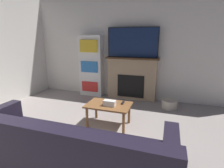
{
  "coord_description": "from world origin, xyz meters",
  "views": [
    {
      "loc": [
        1.17,
        -0.83,
        1.62
      ],
      "look_at": [
        0.11,
        2.36,
        0.73
      ],
      "focal_mm": 28.0,
      "sensor_mm": 36.0,
      "label": 1
    }
  ],
  "objects_px": {
    "storage_basket": "(169,104)",
    "couch": "(62,158)",
    "bookshelf": "(91,66)",
    "fireplace": "(132,78)",
    "tv": "(132,43)",
    "coffee_table": "(109,107)"
  },
  "relations": [
    {
      "from": "tv",
      "to": "coffee_table",
      "type": "height_order",
      "value": "tv"
    },
    {
      "from": "bookshelf",
      "to": "coffee_table",
      "type": "bearing_deg",
      "value": -55.84
    },
    {
      "from": "fireplace",
      "to": "coffee_table",
      "type": "bearing_deg",
      "value": -92.87
    },
    {
      "from": "storage_basket",
      "to": "tv",
      "type": "bearing_deg",
      "value": 160.41
    },
    {
      "from": "fireplace",
      "to": "couch",
      "type": "distance_m",
      "value": 3.06
    },
    {
      "from": "tv",
      "to": "coffee_table",
      "type": "xyz_separation_m",
      "value": [
        -0.08,
        -1.6,
        -1.14
      ]
    },
    {
      "from": "fireplace",
      "to": "bookshelf",
      "type": "relative_size",
      "value": 0.82
    },
    {
      "from": "fireplace",
      "to": "storage_basket",
      "type": "relative_size",
      "value": 3.89
    },
    {
      "from": "tv",
      "to": "couch",
      "type": "xyz_separation_m",
      "value": [
        -0.15,
        -3.02,
        -1.22
      ]
    },
    {
      "from": "tv",
      "to": "couch",
      "type": "height_order",
      "value": "tv"
    },
    {
      "from": "fireplace",
      "to": "storage_basket",
      "type": "height_order",
      "value": "fireplace"
    },
    {
      "from": "tv",
      "to": "coffee_table",
      "type": "distance_m",
      "value": 1.97
    },
    {
      "from": "bookshelf",
      "to": "fireplace",
      "type": "bearing_deg",
      "value": 1.16
    },
    {
      "from": "couch",
      "to": "fireplace",
      "type": "bearing_deg",
      "value": 87.21
    },
    {
      "from": "couch",
      "to": "coffee_table",
      "type": "relative_size",
      "value": 3.04
    },
    {
      "from": "fireplace",
      "to": "coffee_table",
      "type": "distance_m",
      "value": 1.64
    },
    {
      "from": "couch",
      "to": "bookshelf",
      "type": "bearing_deg",
      "value": 108.64
    },
    {
      "from": "bookshelf",
      "to": "storage_basket",
      "type": "xyz_separation_m",
      "value": [
        2.17,
        -0.36,
        -0.75
      ]
    },
    {
      "from": "couch",
      "to": "storage_basket",
      "type": "xyz_separation_m",
      "value": [
        1.16,
        2.66,
        -0.19
      ]
    },
    {
      "from": "coffee_table",
      "to": "bookshelf",
      "type": "bearing_deg",
      "value": 124.16
    },
    {
      "from": "fireplace",
      "to": "storage_basket",
      "type": "bearing_deg",
      "value": -20.58
    },
    {
      "from": "storage_basket",
      "to": "couch",
      "type": "bearing_deg",
      "value": -113.5
    }
  ]
}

